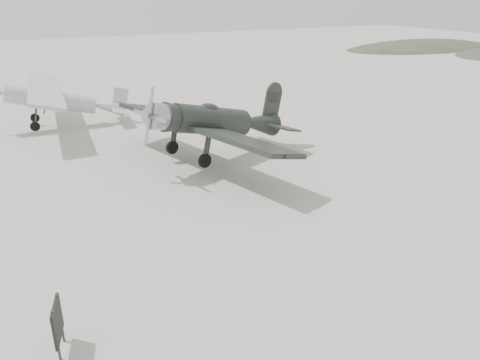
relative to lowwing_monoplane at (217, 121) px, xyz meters
name	(u,v)px	position (x,y,z in m)	size (l,w,h in m)	color
ground	(260,248)	(-2.33, -8.58, -2.00)	(160.00, 160.00, 0.00)	#ABA398
hill_northeast	(423,48)	(47.67, 31.42, -2.00)	(32.00, 16.00, 5.20)	#333C2B
lowwing_monoplane	(217,121)	(0.00, 0.00, 0.00)	(8.49, 11.70, 3.77)	black
highwing_monoplane	(56,96)	(-6.22, 9.92, -0.04)	(7.81, 11.00, 3.12)	#A5A7AB
sign_board	(57,322)	(-8.82, -10.57, -1.18)	(0.31, 0.93, 1.36)	#333333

